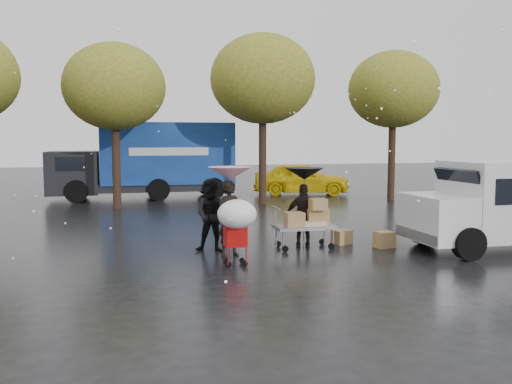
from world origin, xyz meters
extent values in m
plane|color=black|center=(0.00, 0.00, 0.00)|extent=(90.00, 90.00, 0.00)
imported|color=black|center=(-0.85, 0.12, 0.89)|extent=(0.77, 0.68, 1.78)
imported|color=black|center=(-1.17, 0.73, 0.89)|extent=(1.03, 0.90, 1.79)
imported|color=black|center=(1.18, 0.74, 0.81)|extent=(1.02, 0.66, 1.62)
cylinder|color=#4C4C4C|center=(-0.85, 0.12, 0.98)|extent=(0.02, 0.02, 1.95)
cone|color=#DC5A6F|center=(-0.85, 0.12, 1.95)|extent=(1.03, 1.03, 0.30)
sphere|color=#4C4C4C|center=(-0.85, 0.12, 1.98)|extent=(0.06, 0.06, 0.06)
cylinder|color=#4C4C4C|center=(1.18, 0.74, 0.94)|extent=(0.02, 0.02, 1.87)
cone|color=black|center=(1.18, 0.74, 1.87)|extent=(0.98, 0.98, 0.30)
sphere|color=#4C4C4C|center=(1.18, 0.74, 1.90)|extent=(0.06, 0.06, 0.06)
cube|color=slate|center=(1.14, 0.57, 0.55)|extent=(1.50, 0.80, 0.08)
cylinder|color=slate|center=(0.39, 0.57, 0.80)|extent=(0.04, 0.04, 0.60)
cube|color=brown|center=(1.49, 0.67, 0.79)|extent=(0.55, 0.45, 0.40)
cube|color=brown|center=(0.84, 0.47, 0.77)|extent=(0.45, 0.40, 0.35)
cube|color=brown|center=(1.44, 0.42, 1.13)|extent=(0.40, 0.35, 0.28)
cube|color=tan|center=(1.19, 0.57, 0.65)|extent=(0.90, 0.55, 0.12)
cylinder|color=black|center=(0.54, 0.25, 0.08)|extent=(0.16, 0.05, 0.16)
cylinder|color=black|center=(0.54, 0.89, 0.08)|extent=(0.16, 0.05, 0.16)
cylinder|color=black|center=(1.74, 0.25, 0.08)|extent=(0.16, 0.05, 0.16)
cylinder|color=black|center=(1.74, 0.89, 0.08)|extent=(0.16, 0.05, 0.16)
cube|color=#9F0A09|center=(-0.92, -0.81, 0.65)|extent=(0.47, 0.41, 0.45)
cylinder|color=#9F0A09|center=(-0.92, -1.00, 1.02)|extent=(0.42, 0.02, 0.02)
cylinder|color=#4C4C4C|center=(-0.92, -1.00, 0.95)|extent=(0.02, 0.02, 0.60)
ellipsoid|color=white|center=(-0.92, -1.00, 1.15)|extent=(0.84, 0.84, 0.63)
cylinder|color=black|center=(-1.10, -0.97, 0.06)|extent=(0.12, 0.04, 0.12)
cylinder|color=black|center=(-1.10, -0.65, 0.06)|extent=(0.12, 0.04, 0.12)
cylinder|color=black|center=(-0.74, -0.97, 0.06)|extent=(0.12, 0.04, 0.12)
cylinder|color=black|center=(-0.74, -0.65, 0.06)|extent=(0.12, 0.04, 0.12)
cube|color=silver|center=(4.12, -0.66, 0.85)|extent=(1.20, 1.95, 1.10)
cube|color=black|center=(4.67, -0.66, 1.70)|extent=(0.37, 1.70, 0.67)
cube|color=slate|center=(3.57, -0.66, 0.45)|extent=(0.12, 1.90, 0.25)
cylinder|color=black|center=(4.32, -1.61, 0.38)|extent=(0.76, 0.28, 0.76)
cylinder|color=black|center=(4.32, 0.29, 0.38)|extent=(0.76, 0.28, 0.76)
cube|color=navy|center=(-1.23, 13.37, 2.10)|extent=(6.00, 2.50, 2.80)
cube|color=black|center=(-5.43, 13.37, 1.25)|extent=(2.20, 2.40, 1.90)
cube|color=black|center=(-2.23, 13.37, 0.55)|extent=(8.00, 2.30, 0.35)
cube|color=silver|center=(-1.23, 12.11, 2.20)|extent=(3.50, 0.03, 0.35)
cylinder|color=black|center=(-5.23, 12.22, 0.50)|extent=(1.00, 0.30, 1.00)
cylinder|color=black|center=(-5.23, 14.52, 0.50)|extent=(1.00, 0.30, 1.00)
cylinder|color=black|center=(0.77, 12.22, 0.50)|extent=(1.00, 0.30, 1.00)
cylinder|color=black|center=(0.77, 14.52, 0.50)|extent=(1.00, 0.30, 1.00)
cube|color=brown|center=(3.14, 0.19, 0.20)|extent=(0.51, 0.44, 0.41)
cube|color=brown|center=(2.29, 0.92, 0.18)|extent=(0.57, 0.50, 0.36)
imported|color=yellow|center=(5.35, 13.27, 0.80)|extent=(5.08, 3.22, 1.61)
cylinder|color=black|center=(-3.50, 10.00, 2.24)|extent=(0.32, 0.32, 4.48)
ellipsoid|color=#3E5D1A|center=(-3.50, 10.00, 4.80)|extent=(4.00, 4.00, 3.40)
cylinder|color=black|center=(2.50, 10.00, 2.45)|extent=(0.32, 0.32, 4.90)
ellipsoid|color=#3E5D1A|center=(2.50, 10.00, 5.25)|extent=(4.40, 4.40, 3.74)
cylinder|color=black|center=(8.50, 10.00, 2.31)|extent=(0.32, 0.32, 4.62)
ellipsoid|color=#3E5D1A|center=(8.50, 10.00, 4.95)|extent=(4.00, 4.00, 3.40)
camera|label=1|loc=(-3.27, -12.17, 2.73)|focal=38.00mm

